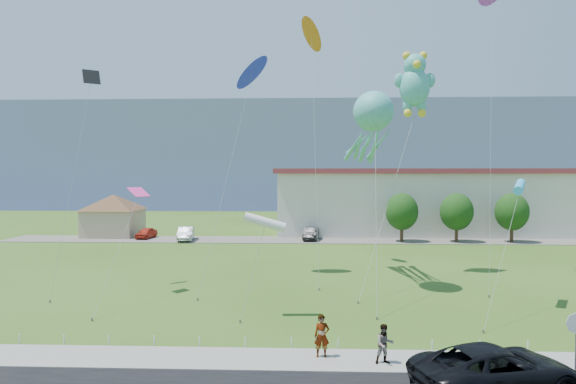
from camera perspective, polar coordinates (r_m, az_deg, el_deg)
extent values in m
plane|color=#345317|center=(24.32, 2.96, -16.05)|extent=(160.00, 160.00, 0.00)
cube|color=gray|center=(21.70, 3.04, -18.17)|extent=(80.00, 2.50, 0.10)
cube|color=#59544C|center=(58.61, 2.62, -5.36)|extent=(70.00, 6.00, 0.06)
cube|color=slate|center=(143.21, 2.49, 3.99)|extent=(160.00, 50.00, 25.00)
cube|color=tan|center=(65.84, -18.81, -3.28)|extent=(6.00, 6.00, 3.20)
pyramid|color=brown|center=(65.67, -18.83, -1.10)|extent=(9.20, 9.20, 1.80)
cube|color=beige|center=(72.17, 23.71, -1.13)|extent=(60.00, 14.00, 7.60)
cube|color=maroon|center=(72.07, 23.76, 2.12)|extent=(61.00, 15.00, 0.60)
cylinder|color=slate|center=(22.24, 29.36, -15.08)|extent=(0.07, 0.07, 2.20)
cylinder|color=white|center=(26.30, -27.66, -14.31)|extent=(0.05, 0.05, 0.50)
cylinder|color=white|center=(25.39, -23.62, -14.84)|extent=(0.05, 0.05, 0.50)
cylinder|color=white|center=(24.61, -19.28, -15.32)|extent=(0.05, 0.05, 0.50)
cylinder|color=white|center=(23.98, -14.66, -15.75)|extent=(0.05, 0.05, 0.50)
cylinder|color=white|center=(23.49, -9.80, -16.09)|extent=(0.05, 0.05, 0.50)
cylinder|color=white|center=(23.17, -4.75, -16.33)|extent=(0.05, 0.05, 0.50)
cylinder|color=white|center=(23.02, 0.40, -16.45)|extent=(0.05, 0.05, 0.50)
cylinder|color=white|center=(23.04, 5.59, -16.44)|extent=(0.05, 0.05, 0.50)
cylinder|color=white|center=(23.23, 10.73, -16.30)|extent=(0.05, 0.05, 0.50)
cylinder|color=white|center=(23.60, 15.74, -16.05)|extent=(0.05, 0.05, 0.50)
cylinder|color=white|center=(24.12, 20.54, -15.70)|extent=(0.05, 0.05, 0.50)
cylinder|color=white|center=(24.79, 25.10, -15.27)|extent=(0.05, 0.05, 0.50)
cylinder|color=white|center=(25.61, 29.37, -14.78)|extent=(0.05, 0.05, 0.50)
cylinder|color=#3F2B19|center=(58.39, 12.51, -4.37)|extent=(0.36, 0.36, 2.20)
ellipsoid|color=#14380F|center=(58.18, 12.53, -2.12)|extent=(3.60, 3.60, 4.14)
cylinder|color=#3F2B19|center=(59.74, 18.20, -4.28)|extent=(0.36, 0.36, 2.20)
ellipsoid|color=#14380F|center=(59.53, 18.23, -2.08)|extent=(3.60, 3.60, 4.14)
cylinder|color=#3F2B19|center=(61.64, 23.59, -4.16)|extent=(0.36, 0.36, 2.20)
ellipsoid|color=#14380F|center=(61.44, 23.62, -2.03)|extent=(3.60, 3.60, 4.14)
imported|color=black|center=(19.84, 22.11, -17.79)|extent=(6.34, 4.28, 1.61)
imported|color=gray|center=(21.67, 3.78, -15.66)|extent=(0.65, 0.44, 1.72)
imported|color=gray|center=(21.30, 10.69, -16.25)|extent=(0.85, 0.72, 1.55)
imported|color=#B42616|center=(62.13, -15.47, -4.40)|extent=(1.89, 3.80, 1.24)
imported|color=#B3B3BA|center=(59.21, -11.28, -4.55)|extent=(2.22, 4.76, 1.51)
imported|color=black|center=(58.50, 2.59, -4.65)|extent=(1.97, 4.42, 1.41)
ellipsoid|color=teal|center=(34.10, 9.47, 8.83)|extent=(2.62, 3.40, 2.62)
sphere|color=white|center=(33.07, 8.88, 9.54)|extent=(0.41, 0.41, 0.41)
sphere|color=white|center=(33.18, 10.50, 9.50)|extent=(0.41, 0.41, 0.41)
cylinder|color=slate|center=(27.67, 9.86, -13.66)|extent=(0.10, 0.10, 0.16)
cylinder|color=gray|center=(29.82, 9.76, -1.97)|extent=(0.67, 6.21, 10.66)
ellipsoid|color=teal|center=(40.81, 13.88, 11.21)|extent=(2.30, 1.96, 2.88)
sphere|color=teal|center=(41.11, 13.90, 13.53)|extent=(1.68, 1.68, 1.68)
sphere|color=yellow|center=(41.15, 13.04, 14.53)|extent=(0.62, 0.62, 0.62)
sphere|color=yellow|center=(41.39, 14.78, 14.44)|extent=(0.62, 0.62, 0.62)
sphere|color=yellow|center=(40.42, 14.11, 13.60)|extent=(0.62, 0.62, 0.62)
ellipsoid|color=teal|center=(40.69, 12.26, 12.01)|extent=(0.80, 0.57, 1.12)
ellipsoid|color=teal|center=(41.14, 15.50, 11.87)|extent=(0.80, 0.57, 1.12)
ellipsoid|color=teal|center=(40.52, 13.12, 9.38)|extent=(0.71, 0.62, 1.15)
ellipsoid|color=teal|center=(40.72, 14.61, 9.33)|extent=(0.71, 0.62, 1.15)
sphere|color=yellow|center=(40.27, 13.16, 8.54)|extent=(0.62, 0.62, 0.62)
sphere|color=yellow|center=(40.48, 14.66, 8.49)|extent=(0.62, 0.62, 0.62)
cylinder|color=slate|center=(30.74, 7.78, -12.05)|extent=(0.10, 0.10, 0.16)
cylinder|color=gray|center=(35.03, 11.26, -0.44)|extent=(5.16, 9.82, 11.83)
cube|color=#FC3896|center=(33.86, -16.27, 0.00)|extent=(1.29, 1.29, 0.86)
cylinder|color=slate|center=(28.87, -20.96, -13.10)|extent=(0.10, 0.10, 0.16)
cylinder|color=gray|center=(31.14, -18.40, -6.14)|extent=(0.32, 6.51, 6.06)
cone|color=#262DDB|center=(39.63, -4.05, 13.14)|extent=(1.80, 1.33, 1.33)
cylinder|color=slate|center=(31.64, -10.03, -11.66)|extent=(0.10, 0.10, 0.16)
cylinder|color=gray|center=(34.77, -6.71, 2.06)|extent=(2.34, 8.65, 14.85)
cylinder|color=#32AEE5|center=(32.01, 24.34, 0.54)|extent=(0.50, 2.25, 0.87)
cylinder|color=slate|center=(26.82, 20.87, -14.26)|extent=(0.10, 0.10, 0.16)
cylinder|color=gray|center=(29.17, 22.78, -6.33)|extent=(3.74, 5.30, 6.47)
cylinder|color=slate|center=(34.16, 21.44, -10.74)|extent=(0.10, 0.10, 0.16)
cylinder|color=gray|center=(37.36, 21.61, 6.62)|extent=(2.52, 7.40, 20.95)
cylinder|color=white|center=(27.08, -2.59, -3.37)|extent=(0.50, 2.25, 0.87)
cylinder|color=slate|center=(26.85, -5.35, -14.13)|extent=(0.10, 0.10, 0.16)
cylinder|color=gray|center=(26.85, -3.94, -8.85)|extent=(1.18, 1.34, 4.65)
cube|color=black|center=(37.65, -21.01, 11.86)|extent=(1.29, 1.29, 0.86)
cylinder|color=slate|center=(33.68, -24.94, -10.97)|extent=(0.10, 0.10, 0.16)
cylinder|color=gray|center=(34.95, -22.86, 0.99)|extent=(0.55, 4.96, 13.72)
cone|color=orange|center=(45.04, 2.65, 17.13)|extent=(1.80, 1.33, 1.33)
cylinder|color=slate|center=(33.83, 3.49, -10.73)|extent=(0.10, 0.10, 0.16)
cylinder|color=gray|center=(38.29, 3.02, 5.13)|extent=(0.49, 10.52, 18.94)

